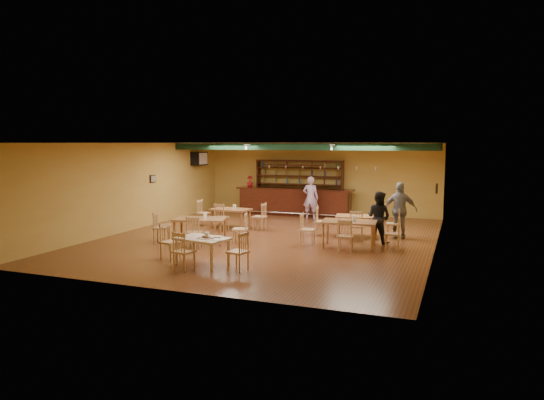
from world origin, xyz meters
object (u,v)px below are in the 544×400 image
at_px(bar_counter, 294,202).
at_px(dining_table_b, 357,226).
at_px(patron_bar, 311,198).
at_px(dining_table_c, 200,231).
at_px(near_table, 202,251).
at_px(dining_table_a, 231,218).
at_px(patron_right_a, 379,217).
at_px(dining_table_d, 349,234).

relative_size(bar_counter, dining_table_b, 3.63).
bearing_deg(patron_bar, dining_table_b, 128.03).
distance_m(dining_table_c, patron_bar, 6.07).
distance_m(bar_counter, near_table, 9.00).
distance_m(bar_counter, dining_table_a, 3.92).
height_order(dining_table_b, patron_right_a, patron_right_a).
height_order(dining_table_c, patron_right_a, patron_right_a).
relative_size(dining_table_b, dining_table_d, 0.88).
bearing_deg(patron_right_a, dining_table_b, -22.53).
bearing_deg(dining_table_b, dining_table_c, -155.67).
bearing_deg(bar_counter, near_table, -86.32).
height_order(bar_counter, dining_table_d, bar_counter).
bearing_deg(bar_counter, patron_bar, -41.20).
xyz_separation_m(dining_table_a, patron_right_a, (5.36, -0.95, 0.44)).
distance_m(bar_counter, dining_table_d, 6.63).
distance_m(dining_table_a, patron_bar, 3.63).
bearing_deg(dining_table_d, near_table, -135.97).
bearing_deg(near_table, dining_table_b, 72.77).
bearing_deg(dining_table_c, near_table, -75.19).
height_order(dining_table_a, dining_table_c, dining_table_c).
height_order(bar_counter, dining_table_b, bar_counter).
xyz_separation_m(dining_table_a, patron_bar, (2.10, 2.91, 0.51)).
distance_m(bar_counter, dining_table_b, 5.17).
bearing_deg(dining_table_a, dining_table_d, -19.17).
height_order(near_table, patron_right_a, patron_right_a).
bearing_deg(dining_table_a, bar_counter, 75.58).
bearing_deg(dining_table_c, patron_right_a, 6.08).
distance_m(dining_table_c, near_table, 2.72).
bearing_deg(dining_table_c, dining_table_d, -1.92).
height_order(near_table, patron_bar, patron_bar).
bearing_deg(dining_table_a, dining_table_b, 0.91).
relative_size(bar_counter, near_table, 3.88).
relative_size(bar_counter, dining_table_d, 3.21).
bearing_deg(patron_bar, patron_right_a, 129.40).
relative_size(dining_table_b, patron_right_a, 0.87).
relative_size(dining_table_a, dining_table_b, 1.00).
height_order(dining_table_c, near_table, dining_table_c).
distance_m(dining_table_d, near_table, 4.46).
bearing_deg(dining_table_a, near_table, -68.95).
bearing_deg(dining_table_c, dining_table_b, 18.02).
relative_size(dining_table_c, patron_bar, 0.90).
relative_size(dining_table_c, dining_table_d, 0.99).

